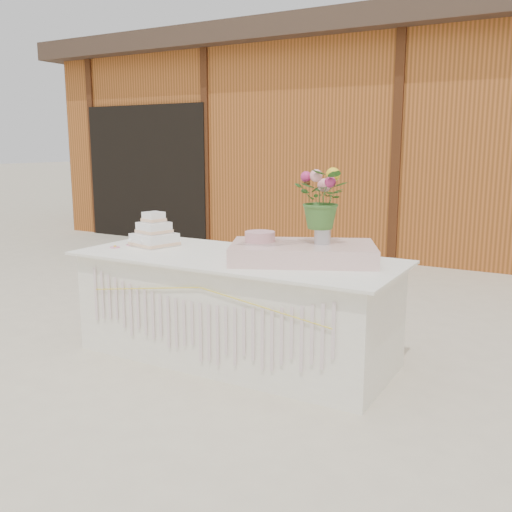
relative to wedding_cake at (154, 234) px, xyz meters
The scene contains 9 objects.
ground 1.17m from the wedding_cake, ahead, with size 80.00×80.00×0.00m, color beige.
barn 6.05m from the wedding_cake, 82.53° to the left, with size 12.60×4.60×3.30m.
cake_table 0.92m from the wedding_cake, ahead, with size 2.40×1.00×0.77m.
wedding_cake is the anchor object (origin of this frame).
pink_cake_stand 0.99m from the wedding_cake, ahead, with size 0.27×0.27×0.19m.
satin_runner 1.29m from the wedding_cake, ahead, with size 0.98×0.57×0.12m, color beige.
flower_vase 1.42m from the wedding_cake, ahead, with size 0.11×0.11×0.15m, color silver.
bouquet 1.47m from the wedding_cake, ahead, with size 0.37×0.32×0.41m, color #3C6C2B.
loose_flowers 0.21m from the wedding_cake, 166.81° to the right, with size 0.16×0.38×0.02m, color pink, non-canonical shape.
Camera 1 is at (2.13, -3.44, 1.56)m, focal length 40.00 mm.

